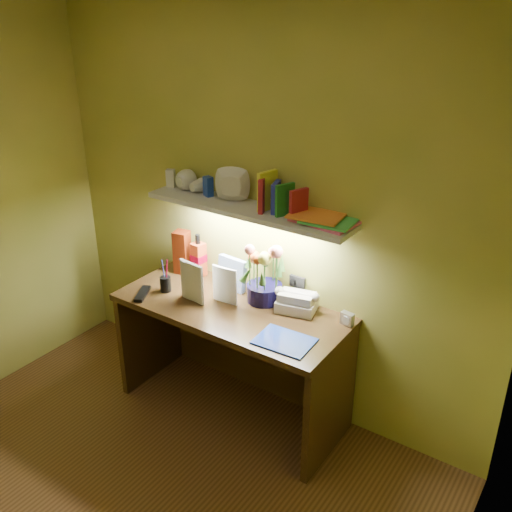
{
  "coord_description": "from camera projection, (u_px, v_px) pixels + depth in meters",
  "views": [
    {
      "loc": [
        1.76,
        -1.12,
        2.42
      ],
      "look_at": [
        0.08,
        1.35,
        1.04
      ],
      "focal_mm": 40.0,
      "sensor_mm": 36.0,
      "label": 1
    }
  ],
  "objects": [
    {
      "name": "desk",
      "position": [
        232.0,
        360.0,
        3.5
      ],
      "size": [
        1.4,
        0.6,
        0.75
      ],
      "primitive_type": "cube",
      "color": "#321E0D",
      "rests_on": "ground"
    },
    {
      "name": "flower_bouquet",
      "position": [
        265.0,
        272.0,
        3.33
      ],
      "size": [
        0.29,
        0.29,
        0.37
      ],
      "primitive_type": null,
      "rotation": [
        0.0,
        0.0,
        0.29
      ],
      "color": "#0F0B37",
      "rests_on": "desk"
    },
    {
      "name": "telephone",
      "position": [
        297.0,
        300.0,
        3.27
      ],
      "size": [
        0.25,
        0.21,
        0.13
      ],
      "primitive_type": null,
      "rotation": [
        0.0,
        0.0,
        0.24
      ],
      "color": "beige",
      "rests_on": "desk"
    },
    {
      "name": "desk_clock",
      "position": [
        347.0,
        319.0,
        3.14
      ],
      "size": [
        0.08,
        0.05,
        0.07
      ],
      "primitive_type": "cube",
      "rotation": [
        0.0,
        0.0,
        -0.13
      ],
      "color": "#B2B2B7",
      "rests_on": "desk"
    },
    {
      "name": "whisky_bottle",
      "position": [
        198.0,
        255.0,
        3.65
      ],
      "size": [
        0.09,
        0.09,
        0.29
      ],
      "primitive_type": null,
      "rotation": [
        0.0,
        0.0,
        -0.12
      ],
      "color": "#C5431D",
      "rests_on": "desk"
    },
    {
      "name": "whisky_box",
      "position": [
        182.0,
        252.0,
        3.69
      ],
      "size": [
        0.11,
        0.11,
        0.29
      ],
      "primitive_type": "cube",
      "rotation": [
        0.0,
        0.0,
        0.23
      ],
      "color": "#4F1604",
      "rests_on": "desk"
    },
    {
      "name": "pen_cup",
      "position": [
        165.0,
        279.0,
        3.48
      ],
      "size": [
        0.07,
        0.07,
        0.16
      ],
      "primitive_type": "cylinder",
      "rotation": [
        0.0,
        0.0,
        0.05
      ],
      "color": "black",
      "rests_on": "desk"
    },
    {
      "name": "art_card",
      "position": [
        232.0,
        274.0,
        3.5
      ],
      "size": [
        0.2,
        0.06,
        0.2
      ],
      "primitive_type": null,
      "rotation": [
        0.0,
        0.0,
        -0.08
      ],
      "color": "silver",
      "rests_on": "desk"
    },
    {
      "name": "tv_remote",
      "position": [
        142.0,
        294.0,
        3.46
      ],
      "size": [
        0.13,
        0.19,
        0.02
      ],
      "primitive_type": "cube",
      "rotation": [
        0.0,
        0.0,
        0.48
      ],
      "color": "black",
      "rests_on": "desk"
    },
    {
      "name": "blue_folder",
      "position": [
        284.0,
        341.0,
        3.0
      ],
      "size": [
        0.31,
        0.23,
        0.01
      ],
      "primitive_type": "cube",
      "rotation": [
        0.0,
        0.0,
        0.05
      ],
      "color": "#1D41B8",
      "rests_on": "desk"
    },
    {
      "name": "desk_book_a",
      "position": [
        181.0,
        277.0,
        3.41
      ],
      "size": [
        0.19,
        0.05,
        0.25
      ],
      "primitive_type": "imported",
      "rotation": [
        0.0,
        0.0,
        -0.14
      ],
      "color": "beige",
      "rests_on": "desk"
    },
    {
      "name": "desk_book_b",
      "position": [
        213.0,
        282.0,
        3.38
      ],
      "size": [
        0.17,
        0.02,
        0.23
      ],
      "primitive_type": "imported",
      "rotation": [
        0.0,
        0.0,
        0.04
      ],
      "color": "silver",
      "rests_on": "desk"
    },
    {
      "name": "wall_shelf",
      "position": [
        248.0,
        204.0,
        3.23
      ],
      "size": [
        1.3,
        0.33,
        0.25
      ],
      "color": "silver",
      "rests_on": "ground"
    }
  ]
}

